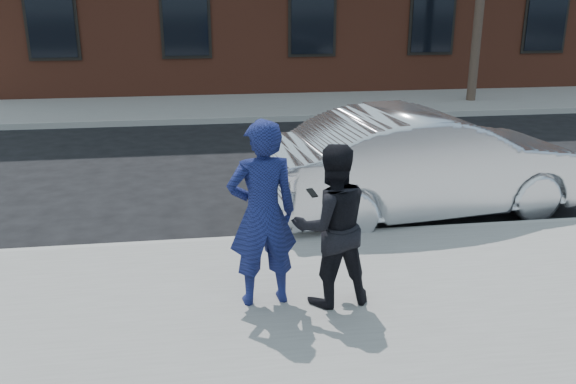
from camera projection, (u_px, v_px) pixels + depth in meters
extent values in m
plane|color=black|center=(503.00, 287.00, 7.00)|extent=(100.00, 100.00, 0.00)
cube|color=gray|center=(514.00, 292.00, 6.75)|extent=(50.00, 3.50, 0.15)
cube|color=#999691|center=(450.00, 231.00, 8.43)|extent=(50.00, 0.10, 0.15)
cube|color=gray|center=(319.00, 105.00, 17.54)|extent=(50.00, 3.50, 0.15)
cube|color=#999691|center=(332.00, 117.00, 15.85)|extent=(50.00, 0.10, 0.15)
cube|color=black|center=(52.00, 27.00, 17.44)|extent=(1.30, 0.06, 1.70)
cube|color=black|center=(432.00, 24.00, 18.97)|extent=(1.30, 0.06, 1.70)
cylinder|color=#32251D|center=(478.00, 26.00, 17.22)|extent=(0.26, 0.26, 4.20)
imported|color=silver|center=(427.00, 163.00, 9.04)|extent=(5.04, 2.29, 1.60)
imported|color=navy|center=(262.00, 214.00, 6.09)|extent=(0.76, 0.55, 1.94)
cube|color=black|center=(252.00, 174.00, 6.17)|extent=(0.08, 0.13, 0.08)
imported|color=black|center=(332.00, 226.00, 6.13)|extent=(0.91, 0.75, 1.70)
cube|color=black|center=(312.00, 193.00, 6.16)|extent=(0.11, 0.15, 0.06)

